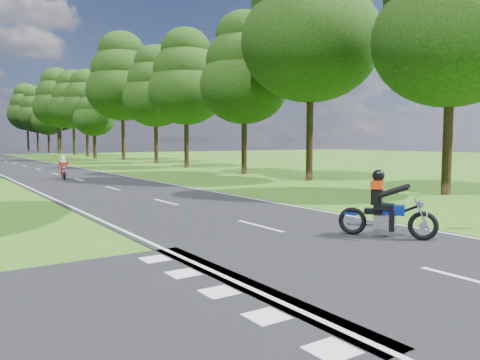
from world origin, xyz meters
TOP-DOWN VIEW (x-y plane):
  - ground at (0.00, 0.00)m, footprint 160.00×160.00m
  - main_road at (0.00, 50.00)m, footprint 7.00×140.00m
  - road_markings at (-0.14, 48.13)m, footprint 7.40×140.00m
  - treeline at (1.43, 60.06)m, footprint 40.00×115.35m
  - rider_near_blue at (1.66, -0.86)m, footprint 1.59×2.00m
  - rider_far_red at (-0.61, 21.05)m, footprint 0.84×1.74m

SIDE VIEW (x-z plane):
  - ground at x=0.00m, z-range 0.00..0.00m
  - main_road at x=0.00m, z-range 0.00..0.02m
  - road_markings at x=-0.14m, z-range 0.02..0.03m
  - rider_far_red at x=-0.61m, z-range 0.02..1.41m
  - rider_near_blue at x=1.66m, z-range 0.02..1.65m
  - treeline at x=1.43m, z-range 0.86..15.65m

